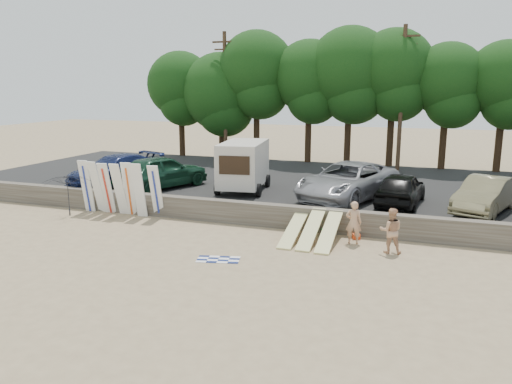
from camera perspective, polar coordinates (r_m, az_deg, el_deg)
ground at (r=18.44m, az=5.71°, el=-7.00°), size 120.00×120.00×0.00m
seawall at (r=21.10m, az=7.73°, el=-3.19°), size 44.00×0.50×1.00m
parking_lot at (r=28.32m, az=10.93°, el=0.29°), size 44.00×14.50×0.70m
treeline at (r=34.81m, az=12.90°, el=12.45°), size 33.88×6.03×9.27m
utility_poles at (r=33.02m, az=16.30°, el=10.54°), size 25.80×0.26×9.00m
box_trailer at (r=25.53m, az=-1.45°, el=3.26°), size 2.74×4.21×2.52m
car_0 at (r=28.37m, az=-15.82°, el=2.44°), size 3.93×5.98×1.61m
car_1 at (r=26.81m, az=-10.75°, el=2.32°), size 3.91×5.58×1.76m
car_2 at (r=24.18m, az=10.44°, el=1.25°), size 4.82×6.84×1.73m
car_3 at (r=23.51m, az=16.20°, el=0.40°), size 2.23×4.60×1.51m
car_4 at (r=23.43m, az=24.74°, el=-0.29°), size 3.04×4.81×1.50m
surfboard_upright_0 at (r=25.31m, az=-18.81°, el=0.64°), size 0.56×0.57×2.57m
surfboard_upright_1 at (r=25.02m, az=-17.71°, el=0.55°), size 0.55×0.72×2.54m
surfboard_upright_2 at (r=24.61m, az=-16.70°, el=0.40°), size 0.62×0.85×2.51m
surfboard_upright_3 at (r=24.21m, az=-15.36°, el=0.30°), size 0.52×0.78×2.52m
surfboard_upright_4 at (r=24.07m, az=-14.32°, el=0.35°), size 0.57×0.59×2.57m
surfboard_upright_5 at (r=23.60m, az=-13.22°, el=0.17°), size 0.53×0.56×2.57m
surfboard_upright_6 at (r=23.29m, az=-11.36°, el=0.05°), size 0.61×0.82×2.52m
surfboard_low_0 at (r=19.96m, az=4.34°, el=-4.22°), size 0.56×2.91×0.85m
surfboard_low_1 at (r=19.73m, az=6.35°, el=-4.20°), size 0.56×2.87×1.02m
surfboard_low_2 at (r=19.53m, az=8.38°, el=-4.44°), size 0.56×2.87×1.01m
beachgoer_a at (r=19.61m, az=11.09°, el=-3.44°), size 0.66×0.47×1.69m
beachgoer_b at (r=18.83m, az=15.16°, el=-4.28°), size 0.91×0.76×1.68m
cooler at (r=20.57m, az=8.09°, el=-4.58°), size 0.40×0.33×0.32m
gear_bag at (r=20.40m, az=11.37°, el=-4.99°), size 0.37×0.34×0.22m
beach_towel at (r=17.78m, az=-4.33°, el=-7.69°), size 1.82×1.82×0.00m
beach_umbrella at (r=25.01m, az=-20.70°, el=-0.31°), size 3.05×3.04×1.99m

